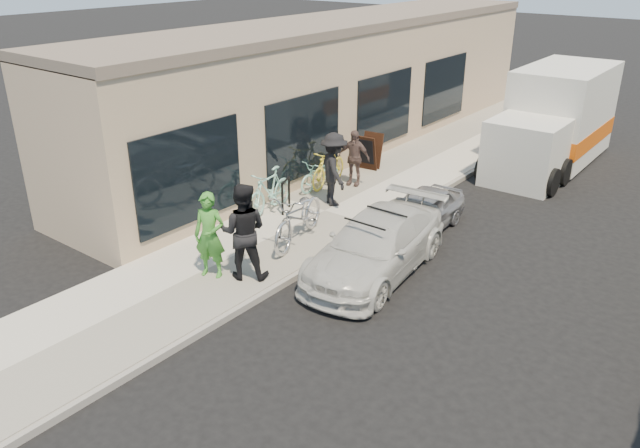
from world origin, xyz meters
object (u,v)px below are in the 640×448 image
Objects in this scene: woman_rider at (210,235)px; bystander_a at (334,169)px; sedan_white at (376,245)px; tandem_bike at (299,216)px; bike_rack at (286,192)px; sandwich_board at (369,151)px; moving_truck at (555,122)px; cruiser_bike_a at (269,191)px; cruiser_bike_b at (320,174)px; sedan_silver at (421,212)px; cruiser_bike_c at (328,167)px; bystander_b at (354,158)px; man_standing at (243,231)px.

woman_rider is 0.94× the size of bystander_a.
tandem_bike is (-2.00, -0.07, 0.15)m from sedan_white.
bike_rack is 4.04m from sandwich_board.
sedan_white is at bearing -92.79° from moving_truck.
woman_rider is 3.49m from cruiser_bike_a.
woman_rider is 1.11× the size of cruiser_bike_b.
sedan_white reaches higher than sedan_silver.
cruiser_bike_a is at bearing 90.26° from woman_rider.
cruiser_bike_a is 1.73m from bystander_a.
bike_rack is 3.65m from woman_rider.
sedan_white is 4.90m from cruiser_bike_c.
bystander_b is at bearing 124.65° from sedan_white.
tandem_bike reaches higher than sedan_silver.
man_standing is at bearing -62.74° from bike_rack.
moving_truck is 3.78× the size of cruiser_bike_b.
sedan_silver is at bearing -38.30° from bystander_b.
sandwich_board is 0.66× the size of cruiser_bike_b.
sandwich_board is at bearing 88.36° from cruiser_bike_b.
cruiser_bike_c is at bearing 80.86° from woman_rider.
tandem_bike is 2.42m from bystander_a.
tandem_bike reaches higher than bike_rack.
man_standing is (0.19, -1.93, 0.38)m from tandem_bike.
sedan_silver is 1.26× the size of tandem_bike.
sedan_white is at bearing -12.96° from tandem_bike.
man_standing reaches higher than bystander_b.
bystander_b is at bearing 75.27° from woman_rider.
woman_rider is 0.89× the size of man_standing.
man_standing reaches higher than sedan_silver.
bike_rack is 0.14× the size of moving_truck.
woman_rider is at bearing 0.32° from man_standing.
man_standing reaches higher than bike_rack.
bike_rack is 0.47× the size of woman_rider.
sandwich_board is at bearing 119.33° from sedan_white.
sedan_silver is 1.60× the size of cruiser_bike_a.
bike_rack is 0.47× the size of cruiser_bike_c.
sandwich_board is at bearing 93.66° from bystander_b.
sedan_white is at bearing 177.11° from bystander_a.
sedan_silver is at bearing -142.99° from man_standing.
cruiser_bike_c is 0.93× the size of bystander_a.
sandwich_board reaches higher than sedan_silver.
sedan_white is 3.80m from cruiser_bike_a.
man_standing reaches higher than bystander_a.
woman_rider is at bearing -84.82° from cruiser_bike_c.
cruiser_bike_c is (-3.40, 0.83, 0.18)m from sedan_silver.
cruiser_bike_a is (-3.41, -1.57, 0.20)m from sedan_silver.
bystander_a is (-0.74, 2.28, 0.33)m from tandem_bike.
man_standing is 5.57m from cruiser_bike_c.
sandwich_board is 0.17× the size of moving_truck.
sandwich_board is 0.53× the size of man_standing.
bystander_b is at bearing 153.34° from sedan_silver.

